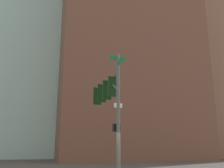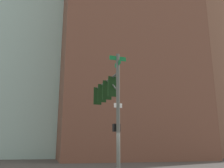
# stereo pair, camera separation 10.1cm
# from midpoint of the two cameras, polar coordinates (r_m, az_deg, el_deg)

# --- Properties ---
(signal_pole_assembly) EXTENTS (4.82, 1.12, 6.76)m
(signal_pole_assembly) POSITION_cam_midpoint_polar(r_m,az_deg,el_deg) (14.89, -0.91, -2.98)
(signal_pole_assembly) COLOR #4C514C
(signal_pole_assembly) RESTS_ON ground_plane
(building_brick_nearside) EXTENTS (25.99, 21.38, 48.29)m
(building_brick_nearside) POSITION_cam_midpoint_polar(r_m,az_deg,el_deg) (50.19, 1.41, 12.26)
(building_brick_nearside) COLOR brown
(building_brick_nearside) RESTS_ON ground_plane
(building_brick_midblock) EXTENTS (22.99, 18.69, 49.40)m
(building_brick_midblock) POSITION_cam_midpoint_polar(r_m,az_deg,el_deg) (63.85, 19.50, 7.69)
(building_brick_midblock) COLOR #845B47
(building_brick_midblock) RESTS_ON ground_plane
(building_glass_tower) EXTENTS (31.92, 30.02, 63.14)m
(building_glass_tower) POSITION_cam_midpoint_polar(r_m,az_deg,el_deg) (65.04, -13.00, 13.45)
(building_glass_tower) COLOR #9EC6C1
(building_glass_tower) RESTS_ON ground_plane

